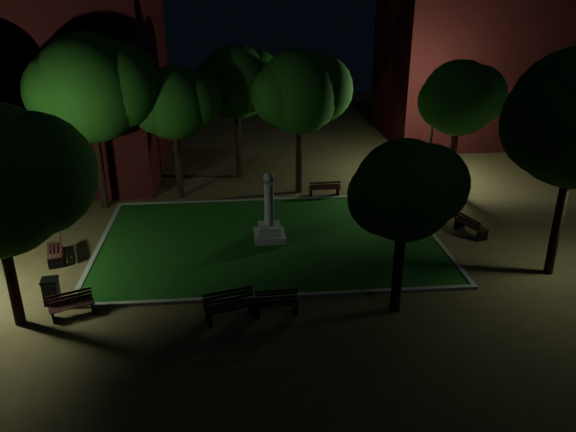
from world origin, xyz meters
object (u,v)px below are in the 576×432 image
Objects in this scene: bench_near_left at (230,306)px; bench_right_side at (470,226)px; monument at (269,221)px; bench_far_side at (324,189)px; bench_west_near at (71,305)px; bicycle at (37,206)px; trash_bin at (51,291)px; bench_left_side at (56,251)px; bench_near_right at (277,303)px.

bench_near_left is 12.68m from bench_right_side.
monument reaches higher than bench_right_side.
bench_far_side is at bearing 50.02° from bench_near_left.
bench_right_side reaches higher than bench_west_near.
bench_far_side is 0.89× the size of bicycle.
monument is at bearing 70.61° from bench_right_side.
trash_bin reaches higher than bench_west_near.
bench_far_side reaches higher than bench_west_near.
bench_right_side is 1.09× the size of bench_far_side.
bench_near_left is 1.03× the size of bench_left_side.
bench_right_side is (9.48, 5.92, 0.07)m from bench_near_right.
trash_bin reaches higher than bench_right_side.
bench_far_side is (-5.98, 5.69, -0.02)m from bench_right_side.
monument is 2.00× the size of bench_west_near.
bench_near_left is 6.71m from trash_bin.
bench_far_side is (10.74, 11.04, 0.05)m from bench_west_near.
bench_near_left reaches higher than bench_west_near.
bench_right_side is at bearing 12.28° from bench_near_left.
monument reaches higher than bench_near_left.
monument is 1.85× the size of bench_far_side.
bench_near_right is 11.17m from bench_right_side.
bench_west_near is at bearing 173.00° from bench_near_right.
bench_far_side is 15.47m from trash_bin.
bench_left_side is 5.85m from bicycle.
bench_west_near is 0.87× the size of bench_left_side.
bicycle is (-9.75, 10.46, 0.05)m from bench_near_left.
bicycle is (-4.17, 9.74, 0.12)m from bench_west_near.
bench_left_side is at bearing 26.08° from bench_far_side.
bench_west_near is at bearing -43.59° from trash_bin.
bench_near_right is 15.38m from bicycle.
bicycle is (-14.91, -1.30, 0.07)m from bench_far_side.
bench_near_left is at bearing -137.85° from bicycle.
bench_left_side reaches higher than bench_near_right.
bench_near_right is at bearing -91.14° from monument.
bench_far_side is (3.50, 11.61, 0.05)m from bench_near_right.
bench_near_right is 12.13m from bench_far_side.
bench_west_near is (-5.58, 0.72, -0.07)m from bench_near_left.
bench_left_side is at bearing -172.86° from monument.
bench_right_side is 8.25m from bench_far_side.
bench_near_left is at bearing 100.54° from bench_right_side.
monument reaches higher than bench_far_side.
monument is 9.37m from bench_right_side.
bench_right_side is (9.35, -0.22, -0.50)m from monument.
bench_left_side is 14.12m from bench_far_side.
bicycle is at bearing 60.07° from bench_right_side.
bench_right_side is 0.97× the size of bicycle.
trash_bin is at bearing 113.40° from bench_west_near.
bench_far_side is at bearing 101.69° from bench_left_side.
bench_left_side is 0.95× the size of bicycle.
bench_right_side reaches higher than bench_near_right.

